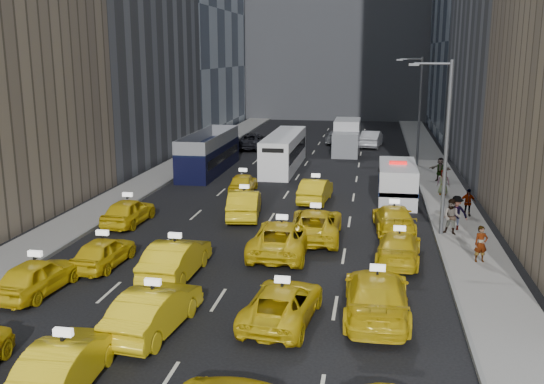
{
  "coord_description": "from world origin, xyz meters",
  "views": [
    {
      "loc": [
        5.71,
        -19.21,
        9.33
      ],
      "look_at": [
        0.38,
        12.1,
        2.0
      ],
      "focal_mm": 40.0,
      "sensor_mm": 36.0,
      "label": 1
    }
  ],
  "objects": [
    {
      "name": "taxi_10",
      "position": [
        1.57,
        7.92,
        0.78
      ],
      "size": [
        2.68,
        5.68,
        1.57
      ],
      "primitive_type": "imported",
      "rotation": [
        0.0,
        0.0,
        3.13
      ],
      "color": "yellow",
      "rests_on": "ground"
    },
    {
      "name": "streetlight_far",
      "position": [
        9.18,
        32.0,
        4.92
      ],
      "size": [
        2.15,
        0.22,
        9.0
      ],
      "color": "#595B60",
      "rests_on": "ground"
    },
    {
      "name": "taxi_9",
      "position": [
        -2.41,
        4.14,
        0.8
      ],
      "size": [
        1.86,
        4.94,
        1.61
      ],
      "primitive_type": "imported",
      "rotation": [
        0.0,
        0.0,
        3.11
      ],
      "color": "yellow",
      "rests_on": "ground"
    },
    {
      "name": "taxi_14",
      "position": [
        2.9,
        10.57,
        0.77
      ],
      "size": [
        2.68,
        5.57,
        1.53
      ],
      "primitive_type": "imported",
      "rotation": [
        0.0,
        0.0,
        3.17
      ],
      "color": "yellow",
      "rests_on": "ground"
    },
    {
      "name": "streetlight_near",
      "position": [
        9.18,
        12.0,
        4.92
      ],
      "size": [
        2.15,
        0.22,
        9.0
      ],
      "color": "#595B60",
      "rests_on": "ground"
    },
    {
      "name": "taxi_5",
      "position": [
        -1.47,
        -0.97,
        0.78
      ],
      "size": [
        2.18,
        4.92,
        1.57
      ],
      "primitive_type": "imported",
      "rotation": [
        0.0,
        0.0,
        3.03
      ],
      "color": "yellow",
      "rests_on": "ground"
    },
    {
      "name": "sidewalk_west",
      "position": [
        -10.5,
        25.0,
        0.07
      ],
      "size": [
        3.0,
        90.0,
        0.15
      ],
      "primitive_type": "cube",
      "color": "gray",
      "rests_on": "ground"
    },
    {
      "name": "misc_car_4",
      "position": [
        5.45,
        42.37,
        0.84
      ],
      "size": [
        2.41,
        5.28,
        1.68
      ],
      "primitive_type": "imported",
      "rotation": [
        0.0,
        0.0,
        3.01
      ],
      "color": "#97989E",
      "rests_on": "ground"
    },
    {
      "name": "taxi_13",
      "position": [
        -1.54,
        13.91,
        0.81
      ],
      "size": [
        2.37,
        5.09,
        1.62
      ],
      "primitive_type": "imported",
      "rotation": [
        0.0,
        0.0,
        3.28
      ],
      "color": "yellow",
      "rests_on": "ground"
    },
    {
      "name": "pedestrian_4",
      "position": [
        10.31,
        21.18,
        0.99
      ],
      "size": [
        0.87,
        0.54,
        1.68
      ],
      "primitive_type": "imported",
      "rotation": [
        0.0,
        0.0,
        -0.11
      ],
      "color": "gray",
      "rests_on": "sidewalk_east"
    },
    {
      "name": "pedestrian_1",
      "position": [
        9.8,
        11.98,
        1.08
      ],
      "size": [
        1.01,
        0.76,
        1.85
      ],
      "primitive_type": "imported",
      "rotation": [
        0.0,
        0.0,
        -0.34
      ],
      "color": "gray",
      "rests_on": "sidewalk_east"
    },
    {
      "name": "pedestrian_2",
      "position": [
        10.13,
        12.92,
        1.07
      ],
      "size": [
        1.27,
        0.79,
        1.83
      ],
      "primitive_type": "imported",
      "rotation": [
        0.0,
        0.0,
        -0.28
      ],
      "color": "gray",
      "rests_on": "sidewalk_east"
    },
    {
      "name": "taxi_16",
      "position": [
        -2.98,
        20.11,
        0.68
      ],
      "size": [
        1.81,
        4.08,
        1.37
      ],
      "primitive_type": "imported",
      "rotation": [
        0.0,
        0.0,
        3.19
      ],
      "color": "yellow",
      "rests_on": "ground"
    },
    {
      "name": "pedestrian_5",
      "position": [
        10.55,
        25.66,
        1.01
      ],
      "size": [
        1.65,
        0.9,
        1.72
      ],
      "primitive_type": "imported",
      "rotation": [
        0.0,
        0.0,
        -0.29
      ],
      "color": "gray",
      "rests_on": "sidewalk_east"
    },
    {
      "name": "curb_east",
      "position": [
        9.05,
        25.0,
        0.09
      ],
      "size": [
        0.15,
        90.0,
        0.18
      ],
      "primitive_type": "cube",
      "color": "slate",
      "rests_on": "ground"
    },
    {
      "name": "double_decker",
      "position": [
        -7.24,
        26.97,
        1.53
      ],
      "size": [
        3.28,
        10.82,
        3.1
      ],
      "rotation": [
        0.0,
        0.0,
        -0.08
      ],
      "color": "black",
      "rests_on": "ground"
    },
    {
      "name": "taxi_8",
      "position": [
        -5.98,
        4.79,
        0.68
      ],
      "size": [
        1.8,
        4.05,
        1.35
      ],
      "primitive_type": "imported",
      "rotation": [
        0.0,
        0.0,
        3.09
      ],
      "color": "yellow",
      "rests_on": "ground"
    },
    {
      "name": "taxi_7",
      "position": [
        6.0,
        1.5,
        0.82
      ],
      "size": [
        2.39,
        5.7,
        1.64
      ],
      "primitive_type": "imported",
      "rotation": [
        0.0,
        0.0,
        3.16
      ],
      "color": "yellow",
      "rests_on": "ground"
    },
    {
      "name": "taxi_4",
      "position": [
        -7.23,
        1.45,
        0.72
      ],
      "size": [
        2.04,
        4.33,
        1.43
      ],
      "primitive_type": "imported",
      "rotation": [
        0.0,
        0.0,
        3.06
      ],
      "color": "yellow",
      "rests_on": "ground"
    },
    {
      "name": "taxi_1",
      "position": [
        -2.68,
        -4.8,
        0.74
      ],
      "size": [
        1.77,
        4.54,
        1.47
      ],
      "primitive_type": "imported",
      "rotation": [
        0.0,
        0.0,
        3.19
      ],
      "color": "yellow",
      "rests_on": "ground"
    },
    {
      "name": "misc_car_1",
      "position": [
        -6.18,
        39.14,
        0.79
      ],
      "size": [
        2.72,
        5.71,
        1.57
      ],
      "primitive_type": "imported",
      "rotation": [
        0.0,
        0.0,
        3.16
      ],
      "color": "black",
      "rests_on": "ground"
    },
    {
      "name": "curb_west",
      "position": [
        -9.05,
        25.0,
        0.09
      ],
      "size": [
        0.15,
        90.0,
        0.18
      ],
      "primitive_type": "cube",
      "color": "slate",
      "rests_on": "ground"
    },
    {
      "name": "misc_car_3",
      "position": [
        -2.68,
        42.4,
        0.73
      ],
      "size": [
        2.2,
        4.44,
        1.45
      ],
      "primitive_type": "imported",
      "rotation": [
        0.0,
        0.0,
        3.26
      ],
      "color": "black",
      "rests_on": "ground"
    },
    {
      "name": "pedestrian_3",
      "position": [
        11.14,
        15.92,
        0.93
      ],
      "size": [
        0.94,
        0.48,
        1.57
      ],
      "primitive_type": "imported",
      "rotation": [
        0.0,
        0.0,
        0.06
      ],
      "color": "gray",
      "rests_on": "sidewalk_east"
    },
    {
      "name": "nypd_van",
      "position": [
        7.26,
        19.54,
        1.17
      ],
      "size": [
        2.83,
        6.18,
        2.57
      ],
      "rotation": [
        0.0,
        0.0,
        -0.08
      ],
      "color": "silver",
      "rests_on": "ground"
    },
    {
      "name": "box_truck",
      "position": [
        3.13,
        38.01,
        1.53
      ],
      "size": [
        3.16,
        7.06,
        3.12
      ],
      "rotation": [
        0.0,
        0.0,
        0.12
      ],
      "color": "silver",
      "rests_on": "ground"
    },
    {
      "name": "taxi_15",
      "position": [
        6.89,
        12.54,
        0.71
      ],
      "size": [
        2.4,
        5.07,
        1.43
      ],
      "primitive_type": "imported",
      "rotation": [
        0.0,
        0.0,
        3.23
      ],
      "color": "yellow",
      "rests_on": "ground"
    },
    {
      "name": "taxi_12",
      "position": [
        -7.59,
        11.44,
        0.74
      ],
      "size": [
        1.88,
        4.39,
        1.48
      ],
      "primitive_type": "imported",
      "rotation": [
        0.0,
        0.0,
        3.11
      ],
      "color": "yellow",
      "rests_on": "ground"
    },
    {
      "name": "taxi_17",
      "position": [
        2.13,
        18.36,
        0.75
      ],
      "size": [
        1.96,
        4.69,
        1.51
      ],
      "primitive_type": "imported",
      "rotation": [
        0.0,
        0.0,
        3.06
      ],
      "color": "yellow",
      "rests_on": "ground"
    },
    {
      "name": "city_bus",
      "position": [
        -1.56,
        29.38,
        1.42
      ],
      "size": [
        3.47,
        11.28,
        2.87
      ],
      "rotation": [
        0.0,
        0.0,
        0.11
      ],
      "color": "white",
      "rests_on": "ground"
    },
    {
      "name": "ground",
      "position": [
        0.0,
        0.0,
        0.0
      ],
      "size": [
        160.0,
        160.0,
        0.0
      ],
      "primitive_type": "plane",
      "color": "black",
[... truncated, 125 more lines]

